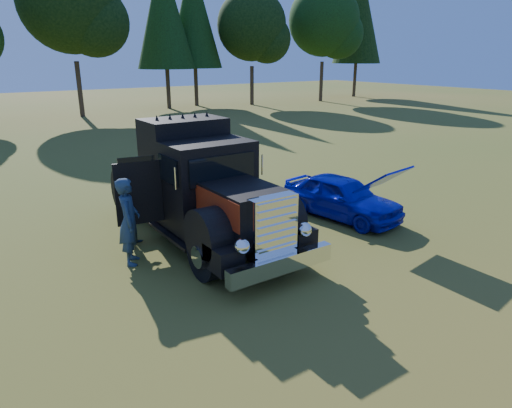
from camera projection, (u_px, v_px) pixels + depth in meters
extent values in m
plane|color=#395218|center=(262.00, 272.00, 10.03)|extent=(120.00, 120.00, 0.00)
cylinder|color=#2D2116|center=(80.00, 89.00, 35.05)|extent=(0.36, 0.36, 4.14)
sphere|color=black|center=(69.00, 1.00, 33.13)|extent=(7.36, 7.36, 7.36)
sphere|color=black|center=(94.00, 22.00, 33.58)|extent=(5.06, 5.06, 5.06)
cylinder|color=#2D2116|center=(168.00, 83.00, 40.48)|extent=(0.36, 0.36, 4.50)
cone|color=black|center=(164.00, 11.00, 38.66)|extent=(5.00, 5.00, 9.38)
cylinder|color=#2D2116|center=(252.00, 86.00, 43.75)|extent=(0.36, 0.36, 3.60)
sphere|color=black|center=(252.00, 25.00, 42.08)|extent=(6.40, 6.40, 6.40)
sphere|color=black|center=(267.00, 39.00, 42.47)|extent=(4.40, 4.40, 4.40)
cylinder|color=#2D2116|center=(321.00, 82.00, 47.22)|extent=(0.36, 0.36, 3.96)
sphere|color=black|center=(324.00, 20.00, 45.39)|extent=(7.04, 7.04, 7.04)
sphere|color=black|center=(339.00, 34.00, 45.82)|extent=(4.84, 4.84, 4.84)
cylinder|color=#2D2116|center=(355.00, 75.00, 52.42)|extent=(0.36, 0.36, 4.86)
cone|color=black|center=(359.00, 15.00, 50.46)|extent=(5.40, 5.40, 10.12)
cylinder|color=#2D2116|center=(196.00, 81.00, 42.88)|extent=(0.36, 0.36, 4.51)
cone|color=black|center=(193.00, 14.00, 41.06)|extent=(5.01, 5.01, 9.40)
cylinder|color=black|center=(205.00, 255.00, 9.53)|extent=(0.32, 1.10, 1.10)
cylinder|color=black|center=(284.00, 234.00, 10.66)|extent=(0.32, 1.10, 1.10)
cylinder|color=black|center=(126.00, 199.00, 13.29)|extent=(0.32, 1.10, 1.10)
cylinder|color=black|center=(191.00, 188.00, 14.42)|extent=(0.32, 1.10, 1.10)
cylinder|color=black|center=(137.00, 197.00, 13.47)|extent=(0.32, 1.10, 1.10)
cylinder|color=black|center=(182.00, 189.00, 14.24)|extent=(0.32, 1.10, 1.10)
cube|color=black|center=(193.00, 210.00, 12.11)|extent=(1.60, 6.40, 0.28)
cube|color=white|center=(281.00, 264.00, 9.11)|extent=(2.50, 0.22, 0.36)
cube|color=white|center=(273.00, 227.00, 9.13)|extent=(1.05, 0.30, 1.30)
cube|color=black|center=(244.00, 211.00, 9.94)|extent=(1.35, 1.80, 1.10)
cube|color=maroon|center=(216.00, 208.00, 9.50)|extent=(0.02, 1.80, 0.60)
cube|color=maroon|center=(270.00, 197.00, 10.25)|extent=(0.02, 1.80, 0.60)
cylinder|color=black|center=(209.00, 237.00, 9.46)|extent=(0.55, 1.24, 1.24)
cylinder|color=black|center=(281.00, 219.00, 10.48)|extent=(0.55, 1.24, 1.24)
sphere|color=white|center=(242.00, 246.00, 8.72)|extent=(0.32, 0.32, 0.32)
sphere|color=white|center=(304.00, 230.00, 9.56)|extent=(0.32, 0.32, 0.32)
cube|color=black|center=(209.00, 184.00, 11.08)|extent=(2.05, 1.30, 2.10)
cube|color=black|center=(223.00, 170.00, 10.40)|extent=(1.70, 0.05, 0.65)
cube|color=black|center=(185.00, 166.00, 12.03)|extent=(2.05, 1.30, 2.50)
cube|color=black|center=(162.00, 182.00, 13.57)|extent=(2.00, 2.00, 0.35)
cube|color=black|center=(139.00, 193.00, 10.70)|extent=(1.10, 0.23, 1.50)
cube|color=maroon|center=(138.00, 199.00, 10.78)|extent=(0.84, 0.16, 0.75)
imported|color=#0833AD|center=(341.00, 197.00, 13.25)|extent=(2.01, 3.84, 1.25)
cube|color=#0833AD|center=(384.00, 179.00, 11.50)|extent=(1.43, 1.12, 0.67)
imported|color=#1F244A|center=(129.00, 221.00, 10.17)|extent=(0.74, 0.86, 2.01)
imported|color=#222E4F|center=(134.00, 213.00, 11.20)|extent=(1.04, 1.03, 1.69)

